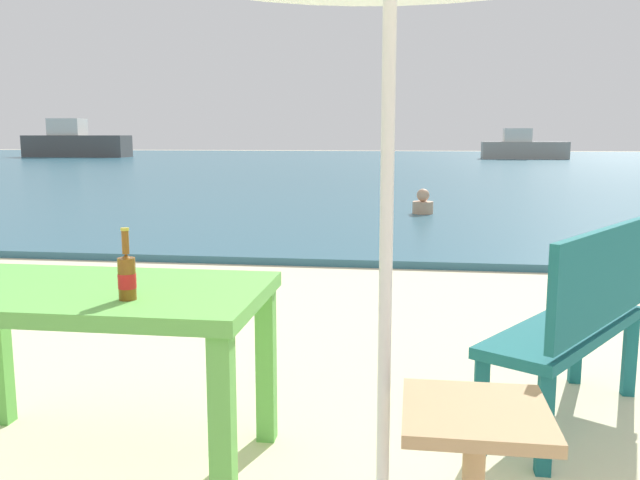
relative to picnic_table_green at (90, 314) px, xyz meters
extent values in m
cube|color=#2D6075|center=(1.20, 29.32, -0.61)|extent=(120.00, 50.00, 0.08)
cube|color=#60B24C|center=(0.00, 0.00, 0.08)|extent=(1.40, 0.80, 0.06)
cube|color=#60B24C|center=(0.64, -0.34, -0.30)|extent=(0.08, 0.08, 0.70)
cube|color=#60B24C|center=(-0.64, 0.34, -0.30)|extent=(0.08, 0.08, 0.70)
cube|color=#60B24C|center=(0.64, 0.34, -0.30)|extent=(0.08, 0.08, 0.70)
cylinder|color=brown|center=(0.24, -0.17, 0.19)|extent=(0.06, 0.06, 0.16)
cone|color=brown|center=(0.24, -0.17, 0.27)|extent=(0.06, 0.06, 0.03)
cylinder|color=brown|center=(0.24, -0.17, 0.32)|extent=(0.03, 0.03, 0.09)
cylinder|color=red|center=(0.24, -0.17, 0.18)|extent=(0.07, 0.07, 0.05)
cylinder|color=gold|center=(0.24, -0.17, 0.37)|extent=(0.03, 0.03, 0.01)
cylinder|color=silver|center=(1.19, -0.28, 0.50)|extent=(0.04, 0.04, 2.30)
cube|color=tan|center=(1.47, -0.47, -0.13)|extent=(0.44, 0.44, 0.04)
cube|color=#196066|center=(1.99, 0.73, -0.20)|extent=(0.96, 1.20, 0.05)
cube|color=#196066|center=(2.13, 0.64, 0.08)|extent=(0.69, 1.03, 0.44)
cube|color=#196066|center=(2.18, 1.26, -0.44)|extent=(0.06, 0.06, 0.42)
cube|color=#196066|center=(1.58, 0.34, -0.44)|extent=(0.06, 0.06, 0.42)
cube|color=#196066|center=(2.41, 1.11, -0.44)|extent=(0.06, 0.06, 0.42)
cube|color=#196066|center=(1.81, 0.19, -0.44)|extent=(0.06, 0.06, 0.42)
cylinder|color=tan|center=(1.43, 8.63, -0.47)|extent=(0.34, 0.34, 0.20)
sphere|color=tan|center=(1.43, 8.63, -0.27)|extent=(0.21, 0.21, 0.21)
cube|color=#4C4C4C|center=(-19.00, 35.74, 0.08)|extent=(6.33, 1.73, 1.29)
cube|color=silver|center=(-19.58, 35.74, 1.23)|extent=(2.01, 1.29, 1.01)
cube|color=gray|center=(7.32, 35.84, -0.10)|extent=(4.61, 1.26, 0.94)
cube|color=silver|center=(6.90, 35.84, 0.74)|extent=(1.47, 0.94, 0.73)
camera|label=1|loc=(1.27, -2.42, 0.70)|focal=37.26mm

